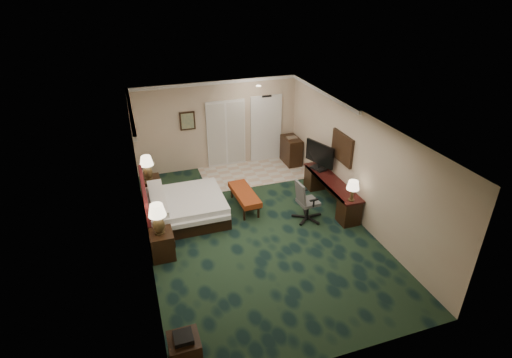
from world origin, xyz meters
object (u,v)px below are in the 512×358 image
object	(u,v)px
nightstand_far	(151,189)
side_table	(185,351)
minibar	(291,151)
lamp_near	(158,219)
bed_bench	(245,199)
desk_chair	(308,200)
tv	(319,156)
nightstand_near	(162,244)
bed	(187,208)
lamp_far	(147,168)
desk	(331,192)

from	to	relation	value
nightstand_far	side_table	distance (m)	5.35
nightstand_far	minibar	distance (m)	4.55
side_table	lamp_near	bearing A→B (deg)	90.54
bed_bench	desk_chair	distance (m)	1.70
nightstand_far	bed_bench	world-z (taller)	nightstand_far
nightstand_far	tv	bearing A→B (deg)	-12.74
side_table	minibar	xyz separation A→B (m)	(4.45, 6.28, 0.17)
lamp_near	desk_chair	bearing A→B (deg)	5.19
nightstand_near	nightstand_far	size ratio (longest dim) A/B	0.95
lamp_near	minibar	size ratio (longest dim) A/B	0.81
bed	lamp_far	world-z (taller)	lamp_far
bed	desk	size ratio (longest dim) A/B	0.77
desk_chair	side_table	bearing A→B (deg)	-143.32
bed	nightstand_near	world-z (taller)	nightstand_near
lamp_near	bed_bench	size ratio (longest dim) A/B	0.51
desk	desk_chair	bearing A→B (deg)	-151.67
tv	side_table	bearing A→B (deg)	-154.16
nightstand_near	desk	world-z (taller)	desk
bed	nightstand_far	xyz separation A→B (m)	(-0.74, 1.21, 0.03)
nightstand_far	tv	xyz separation A→B (m)	(4.42, -1.00, 0.75)
minibar	bed	bearing A→B (deg)	-150.01
bed_bench	minibar	xyz separation A→B (m)	(2.20, 2.11, 0.20)
nightstand_near	bed_bench	distance (m)	2.64
side_table	desk_chair	world-z (taller)	desk_chair
lamp_far	minibar	size ratio (longest dim) A/B	0.76
desk_chair	nightstand_far	bearing A→B (deg)	143.61
nightstand_far	nightstand_near	bearing A→B (deg)	-90.29
bed	desk_chair	bearing A→B (deg)	-19.37
nightstand_near	nightstand_far	distance (m)	2.54
desk_chair	desk	bearing A→B (deg)	23.62
bed_bench	minibar	world-z (taller)	minibar
lamp_near	tv	bearing A→B (deg)	18.95
lamp_near	desk	xyz separation A→B (m)	(4.48, 0.80, -0.61)
bed_bench	side_table	size ratio (longest dim) A/B	2.59
desk_chair	minibar	bearing A→B (deg)	69.56
lamp_far	tv	xyz separation A→B (m)	(4.45, -0.98, 0.10)
bed_bench	side_table	distance (m)	4.74
desk	minibar	bearing A→B (deg)	90.00
lamp_far	lamp_near	bearing A→B (deg)	-90.01
lamp_near	lamp_far	xyz separation A→B (m)	(0.00, 2.51, 0.01)
nightstand_far	lamp_near	xyz separation A→B (m)	(-0.03, -2.53, 0.63)
nightstand_near	bed_bench	world-z (taller)	nightstand_near
nightstand_near	bed_bench	size ratio (longest dim) A/B	0.45
lamp_far	bed_bench	xyz separation A→B (m)	(2.28, -1.16, -0.73)
minibar	lamp_far	bearing A→B (deg)	-167.99
nightstand_far	bed_bench	xyz separation A→B (m)	(2.25, -1.18, -0.09)
bed_bench	side_table	xyz separation A→B (m)	(-2.25, -4.17, 0.03)
lamp_far	side_table	xyz separation A→B (m)	(0.03, -5.33, -0.70)
desk	bed	bearing A→B (deg)	172.05
bed	nightstand_far	size ratio (longest dim) A/B	2.88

